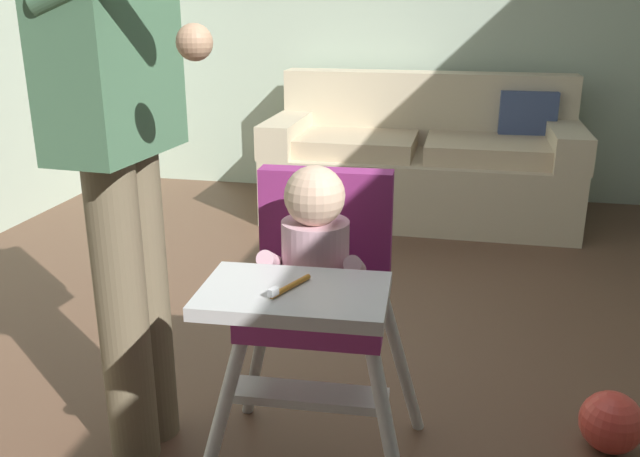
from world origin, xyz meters
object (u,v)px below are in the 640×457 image
high_chair (317,275)px  toy_ball (611,422)px  couch (422,162)px  adult_standing (120,133)px

high_chair → toy_ball: bearing=107.4°
couch → toy_ball: size_ratio=10.05×
high_chair → adult_standing: bearing=-97.7°
adult_standing → toy_ball: size_ratio=9.06×
adult_standing → toy_ball: (1.37, 0.26, -0.86)m
high_chair → toy_ball: 1.03m
high_chair → toy_ball: (0.83, 0.31, -0.53)m
couch → adult_standing: bearing=-13.9°
high_chair → adult_standing: 0.64m
couch → high_chair: high_chair is taller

